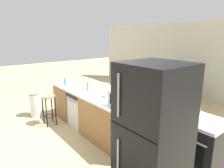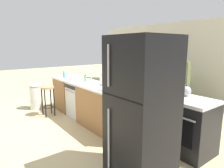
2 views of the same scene
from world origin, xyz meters
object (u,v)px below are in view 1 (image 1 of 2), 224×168
(couch, at_px, (157,92))
(soap_bottle, at_px, (88,88))
(dishwasher, at_px, (83,109))
(microwave, at_px, (124,99))
(paper_towel_roll, at_px, (106,90))
(kettle, at_px, (195,109))
(stove_range, at_px, (197,145))
(dish_soap_bottle, at_px, (65,82))
(refrigerator, at_px, (152,140))
(trash_bin, at_px, (36,103))
(bar_stool, at_px, (49,104))

(couch, bearing_deg, soap_bottle, -88.12)
(dishwasher, distance_m, microwave, 1.60)
(paper_towel_roll, height_order, kettle, paper_towel_roll)
(stove_range, distance_m, dish_soap_bottle, 3.38)
(refrigerator, xyz_separation_m, kettle, (-0.17, 1.23, 0.06))
(kettle, bearing_deg, trash_bin, -159.35)
(stove_range, relative_size, dish_soap_bottle, 5.11)
(dish_soap_bottle, height_order, couch, couch)
(kettle, relative_size, bar_stool, 0.28)
(soap_bottle, bearing_deg, couch, 91.88)
(stove_range, height_order, soap_bottle, soap_bottle)
(dishwasher, distance_m, refrigerator, 2.71)
(dishwasher, relative_size, dish_soap_bottle, 4.77)
(refrigerator, relative_size, dish_soap_bottle, 10.55)
(soap_bottle, bearing_deg, kettle, 16.06)
(paper_towel_roll, bearing_deg, dishwasher, -172.98)
(paper_towel_roll, xyz_separation_m, trash_bin, (-2.06, -0.81, -0.66))
(refrigerator, bearing_deg, kettle, 97.68)
(trash_bin, bearing_deg, microwave, 14.64)
(dish_soap_bottle, height_order, kettle, kettle)
(refrigerator, relative_size, paper_towel_roll, 6.59)
(trash_bin, bearing_deg, couch, 67.78)
(refrigerator, distance_m, dish_soap_bottle, 3.29)
(dishwasher, height_order, couch, couch)
(soap_bottle, height_order, bar_stool, soap_bottle)
(microwave, height_order, trash_bin, microwave)
(microwave, height_order, paper_towel_roll, paper_towel_roll)
(refrigerator, bearing_deg, stove_range, 89.99)
(stove_range, xyz_separation_m, couch, (-2.51, 2.07, -0.06))
(bar_stool, height_order, couch, couch)
(paper_towel_roll, relative_size, kettle, 1.38)
(dishwasher, relative_size, kettle, 4.10)
(paper_towel_roll, relative_size, dish_soap_bottle, 1.60)
(kettle, xyz_separation_m, couch, (-2.34, 1.94, -0.59))
(dishwasher, xyz_separation_m, couch, (0.09, 2.62, -0.03))
(bar_stool, height_order, trash_bin, same)
(stove_range, xyz_separation_m, kettle, (-0.17, 0.13, 0.53))
(stove_range, distance_m, trash_bin, 4.07)
(soap_bottle, relative_size, trash_bin, 0.24)
(microwave, distance_m, soap_bottle, 1.29)
(refrigerator, height_order, bar_stool, refrigerator)
(refrigerator, relative_size, trash_bin, 2.51)
(dish_soap_bottle, bearing_deg, kettle, 14.59)
(kettle, height_order, trash_bin, kettle)
(microwave, relative_size, kettle, 2.44)
(bar_stool, bearing_deg, microwave, 17.87)
(refrigerator, bearing_deg, paper_towel_roll, 160.26)
(stove_range, bearing_deg, dish_soap_bottle, -168.29)
(dishwasher, bearing_deg, couch, 87.95)
(dishwasher, height_order, trash_bin, dishwasher)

